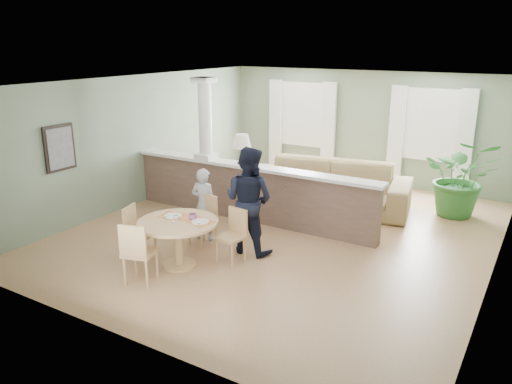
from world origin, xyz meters
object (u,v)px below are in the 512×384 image
Objects in this scene: sofa at (327,186)px; chair_far_boy at (205,218)px; chair_far_man at (234,233)px; child_person at (204,204)px; chair_side at (137,230)px; dining_table at (179,230)px; man_person at (249,200)px; chair_near at (137,251)px; houseplant at (461,177)px.

sofa is 3.03m from chair_far_boy.
chair_far_man is 1.06m from child_person.
chair_side is at bearing -106.62° from chair_far_boy.
chair_far_boy reaches higher than dining_table.
man_person is (0.01, 0.44, 0.42)m from chair_far_man.
man_person is at bearing 59.90° from dining_table.
chair_near is 0.92m from chair_side.
sofa is 3.82× the size of chair_far_boy.
man_person is (0.74, 1.82, 0.37)m from chair_near.
chair_far_boy is (-1.01, -2.86, -0.00)m from sofa.
chair_far_man is at bearing 89.25° from man_person.
chair_side is at bearing -171.79° from dining_table.
houseplant is 1.28× the size of dining_table.
dining_table is at bearing -65.31° from chair_far_boy.
chair_far_boy is (-0.18, 0.91, -0.11)m from dining_table.
chair_far_man is 0.60m from man_person.
child_person is (-0.33, 1.08, 0.05)m from dining_table.
child_person is (-0.93, 0.47, 0.18)m from chair_far_man.
chair_side is (-1.60, -3.88, -0.00)m from sofa.
sofa is 3.54× the size of chair_near.
chair_far_man is 1.56m from chair_near.
dining_table is 0.69× the size of man_person.
houseplant reaches higher than dining_table.
chair_far_boy is at bearing 123.02° from child_person.
chair_far_boy reaches higher than chair_far_man.
chair_far_boy is at bearing 10.02° from man_person.
chair_near reaches higher than chair_far_boy.
chair_near is at bearing 68.19° from man_person.
chair_near reaches higher than chair_far_man.
dining_table is 0.95× the size of child_person.
chair_far_man is 0.66× the size of child_person.
dining_table is at bearing -124.66° from houseplant.
houseplant is at bearing -142.81° from child_person.
houseplant is at bearing 10.81° from sofa.
chair_far_boy is at bearing -132.15° from houseplant.
chair_near is 1.99m from man_person.
child_person is at bearing 160.62° from chair_far_man.
chair_near is at bearing -121.71° from houseplant.
chair_near is at bearing -99.39° from dining_table.
chair_side is at bearing -144.84° from chair_far_man.
man_person is at bearing 169.86° from child_person.
man_person reaches higher than chair_side.
houseplant is 1.22× the size of child_person.
chair_far_man is at bearing -135.44° from chair_near.
sofa is 2.11× the size of houseplant.
chair_far_boy is 0.93× the size of chair_near.
chair_side is (-0.78, -0.11, -0.11)m from dining_table.
chair_side is 0.68× the size of child_person.
man_person is (-0.22, -2.72, 0.40)m from sofa.
chair_near is 0.73× the size of child_person.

